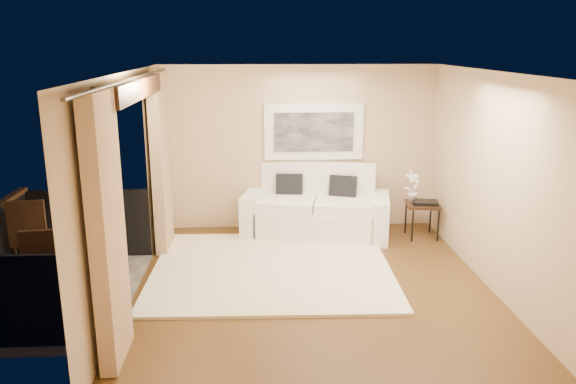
{
  "coord_description": "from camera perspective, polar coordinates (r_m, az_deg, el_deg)",
  "views": [
    {
      "loc": [
        -0.71,
        -6.62,
        3.03
      ],
      "look_at": [
        -0.28,
        0.81,
        1.05
      ],
      "focal_mm": 35.0,
      "sensor_mm": 36.0,
      "label": 1
    }
  ],
  "objects": [
    {
      "name": "candle",
      "position": [
        7.06,
        -18.85,
        -3.95
      ],
      "size": [
        0.06,
        0.06,
        0.07
      ],
      "primitive_type": "cylinder",
      "color": "red",
      "rests_on": "bistro_table"
    },
    {
      "name": "glass_a",
      "position": [
        6.84,
        -18.35,
        -4.28
      ],
      "size": [
        0.06,
        0.06,
        0.12
      ],
      "primitive_type": "cylinder",
      "color": "silver",
      "rests_on": "bistro_table"
    },
    {
      "name": "side_table",
      "position": [
        9.18,
        13.51,
        -1.49
      ],
      "size": [
        0.58,
        0.58,
        0.56
      ],
      "rotation": [
        0.0,
        0.0,
        -0.14
      ],
      "color": "black",
      "rests_on": "floor"
    },
    {
      "name": "orchid",
      "position": [
        9.16,
        12.54,
        0.59
      ],
      "size": [
        0.32,
        0.27,
        0.52
      ],
      "primitive_type": "imported",
      "rotation": [
        0.0,
        0.0,
        0.38
      ],
      "color": "white",
      "rests_on": "side_table"
    },
    {
      "name": "artwork",
      "position": [
        9.24,
        2.63,
        6.12
      ],
      "size": [
        1.62,
        0.07,
        0.92
      ],
      "color": "white",
      "rests_on": "room_shell"
    },
    {
      "name": "room_shell",
      "position": [
        6.79,
        -15.66,
        10.06
      ],
      "size": [
        5.0,
        6.4,
        5.0
      ],
      "color": "white",
      "rests_on": "ground"
    },
    {
      "name": "rug",
      "position": [
        7.8,
        -1.64,
        -7.78
      ],
      "size": [
        3.33,
        2.92,
        0.04
      ],
      "primitive_type": "cube",
      "rotation": [
        0.0,
        0.0,
        -0.03
      ],
      "color": "#FFF2CD",
      "rests_on": "floor"
    },
    {
      "name": "ice_bucket",
      "position": [
        7.08,
        -20.64,
        -3.51
      ],
      "size": [
        0.18,
        0.18,
        0.2
      ],
      "primitive_type": "cylinder",
      "color": "silver",
      "rests_on": "bistro_table"
    },
    {
      "name": "sofa",
      "position": [
        9.16,
        2.88,
        -1.83
      ],
      "size": [
        2.47,
        1.44,
        1.11
      ],
      "rotation": [
        0.0,
        0.0,
        -0.2
      ],
      "color": "white",
      "rests_on": "floor"
    },
    {
      "name": "bistro_table",
      "position": [
        7.01,
        -19.41,
        -5.15
      ],
      "size": [
        0.86,
        0.86,
        0.81
      ],
      "rotation": [
        0.0,
        0.0,
        0.3
      ],
      "color": "black",
      "rests_on": "balcony"
    },
    {
      "name": "glass_b",
      "position": [
        6.94,
        -18.48,
        -4.03
      ],
      "size": [
        0.06,
        0.06,
        0.12
      ],
      "primitive_type": "cylinder",
      "color": "silver",
      "rests_on": "bistro_table"
    },
    {
      "name": "tray",
      "position": [
        9.14,
        13.77,
        -1.03
      ],
      "size": [
        0.42,
        0.34,
        0.05
      ],
      "primitive_type": "cube",
      "rotation": [
        0.0,
        0.0,
        -0.17
      ],
      "color": "black",
      "rests_on": "side_table"
    },
    {
      "name": "floor",
      "position": [
        7.31,
        2.57,
        -9.59
      ],
      "size": [
        5.0,
        5.0,
        0.0
      ],
      "primitive_type": "plane",
      "color": "brown",
      "rests_on": "ground"
    },
    {
      "name": "balcony_chair_near",
      "position": [
        7.16,
        -24.02,
        -6.8
      ],
      "size": [
        0.46,
        0.46,
        0.93
      ],
      "rotation": [
        0.0,
        0.0,
        0.15
      ],
      "color": "black",
      "rests_on": "balcony"
    },
    {
      "name": "balcony",
      "position": [
        7.66,
        -23.12,
        -8.23
      ],
      "size": [
        1.81,
        2.6,
        1.17
      ],
      "color": "#605B56",
      "rests_on": "ground"
    },
    {
      "name": "vase",
      "position": [
        6.8,
        -19.81,
        -4.26
      ],
      "size": [
        0.04,
        0.04,
        0.18
      ],
      "primitive_type": "cylinder",
      "color": "silver",
      "rests_on": "bistro_table"
    },
    {
      "name": "curtains",
      "position": [
        6.97,
        -14.82,
        0.34
      ],
      "size": [
        0.16,
        4.8,
        2.64
      ],
      "color": "tan",
      "rests_on": "ground"
    },
    {
      "name": "balcony_chair_far",
      "position": [
        8.12,
        -24.73,
        -3.69
      ],
      "size": [
        0.52,
        0.53,
        1.08
      ],
      "rotation": [
        0.0,
        0.0,
        3.27
      ],
      "color": "black",
      "rests_on": "balcony"
    }
  ]
}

